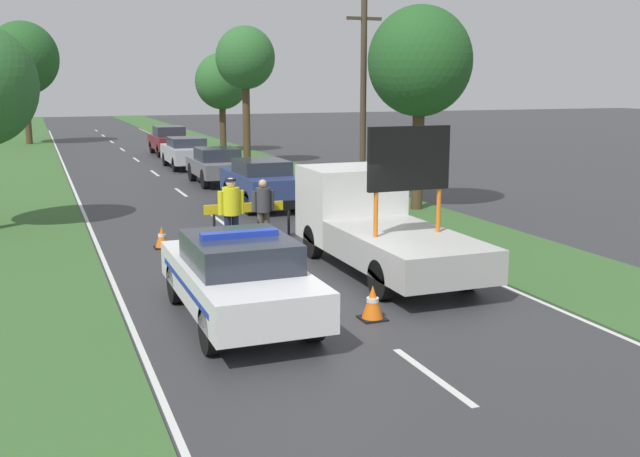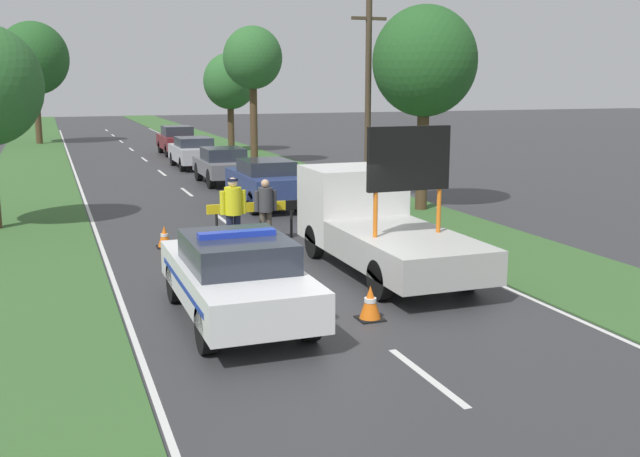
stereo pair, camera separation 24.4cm
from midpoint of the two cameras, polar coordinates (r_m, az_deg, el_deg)
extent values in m
plane|color=#333335|center=(13.83, 1.81, -6.04)|extent=(160.00, 160.00, 0.00)
cube|color=silver|center=(10.87, 8.77, -11.06)|extent=(0.12, 2.25, 0.01)
cube|color=silver|center=(16.41, -1.90, -3.26)|extent=(0.12, 2.25, 0.01)
cube|color=silver|center=(22.37, -6.96, 0.56)|extent=(0.12, 2.25, 0.01)
cube|color=silver|center=(28.49, -9.88, 2.76)|extent=(0.12, 2.25, 0.01)
cube|color=silver|center=(34.68, -11.76, 4.18)|extent=(0.12, 2.25, 0.01)
cube|color=silver|center=(40.91, -13.07, 5.16)|extent=(0.12, 2.25, 0.01)
cube|color=silver|center=(47.17, -14.04, 5.88)|extent=(0.12, 2.25, 0.01)
cube|color=silver|center=(53.44, -14.79, 6.43)|extent=(0.12, 2.25, 0.01)
cube|color=silver|center=(59.73, -15.38, 6.86)|extent=(0.12, 2.25, 0.01)
cube|color=silver|center=(66.02, -15.85, 7.21)|extent=(0.12, 2.25, 0.01)
cube|color=silver|center=(31.36, -17.65, 3.16)|extent=(0.10, 72.14, 0.01)
cube|color=silver|center=(32.51, -4.49, 3.92)|extent=(0.10, 72.14, 0.01)
cube|color=#38602D|center=(32.52, -21.02, 3.23)|extent=(3.52, 120.00, 0.03)
cube|color=#38602D|center=(34.17, -2.02, 4.32)|extent=(3.52, 120.00, 0.03)
cube|color=white|center=(13.03, -5.89, -4.01)|extent=(1.88, 4.65, 0.63)
cube|color=#282D38|center=(12.76, -5.79, -1.72)|extent=(1.66, 2.14, 0.50)
cylinder|color=black|center=(14.32, -10.49, -4.06)|extent=(0.24, 0.75, 0.75)
cylinder|color=black|center=(14.66, -4.14, -3.54)|extent=(0.24, 0.75, 0.75)
cylinder|color=black|center=(11.60, -8.06, -7.63)|extent=(0.24, 0.75, 0.75)
cylinder|color=black|center=(12.02, -0.32, -6.84)|extent=(0.24, 0.75, 0.75)
cube|color=#1E38C6|center=(12.70, -5.81, -0.41)|extent=(1.32, 0.24, 0.10)
cube|color=#193399|center=(13.02, -5.89, -3.88)|extent=(1.89, 3.82, 0.10)
cube|color=black|center=(15.28, -8.07, -2.04)|extent=(1.04, 0.08, 0.38)
cube|color=white|center=(17.77, 2.85, 1.95)|extent=(2.13, 1.86, 1.72)
cube|color=#232833|center=(18.55, 1.77, 3.32)|extent=(1.81, 0.04, 0.76)
cube|color=#B2B2AD|center=(15.28, 7.08, -1.67)|extent=(2.13, 3.96, 0.66)
cylinder|color=#D16619|center=(14.82, 4.71, 1.05)|extent=(0.09, 0.09, 0.90)
cylinder|color=#D16619|center=(15.46, 9.49, 1.35)|extent=(0.09, 0.09, 0.90)
cube|color=black|center=(14.98, 7.25, 5.31)|extent=(1.77, 0.12, 1.28)
cylinder|color=black|center=(17.58, -0.01, -0.98)|extent=(0.24, 0.78, 0.78)
cylinder|color=black|center=(18.30, 5.55, -0.55)|extent=(0.24, 0.78, 0.78)
cylinder|color=black|center=(14.26, 5.10, -3.92)|extent=(0.24, 0.78, 0.78)
cylinder|color=black|center=(15.14, 11.61, -3.22)|extent=(0.24, 0.78, 0.78)
cylinder|color=black|center=(19.30, -7.51, 0.00)|extent=(0.07, 0.07, 0.76)
cylinder|color=black|center=(19.82, -1.84, 0.38)|extent=(0.07, 0.07, 0.76)
cube|color=yellow|center=(19.21, -7.67, 1.46)|extent=(0.42, 0.08, 0.24)
cube|color=black|center=(19.30, -6.46, 1.53)|extent=(0.42, 0.08, 0.24)
cube|color=yellow|center=(19.40, -5.26, 1.61)|extent=(0.42, 0.08, 0.24)
cube|color=black|center=(19.51, -4.07, 1.68)|extent=(0.42, 0.08, 0.24)
cube|color=yellow|center=(19.62, -2.90, 1.75)|extent=(0.42, 0.08, 0.24)
cube|color=black|center=(19.75, -1.74, 1.82)|extent=(0.42, 0.08, 0.24)
cylinder|color=#191E38|center=(18.35, -6.50, -0.34)|extent=(0.17, 0.17, 0.90)
cylinder|color=#191E38|center=(18.39, -5.94, -0.31)|extent=(0.17, 0.17, 0.90)
cylinder|color=yellow|center=(18.23, -6.27, 2.10)|extent=(0.41, 0.41, 0.68)
cylinder|color=yellow|center=(18.18, -7.05, 1.95)|extent=(0.14, 0.14, 0.57)
cylinder|color=yellow|center=(18.30, -5.48, 2.04)|extent=(0.14, 0.14, 0.57)
sphere|color=beige|center=(18.17, -6.30, 3.52)|extent=(0.23, 0.23, 0.23)
cylinder|color=#141933|center=(18.16, -6.30, 3.72)|extent=(0.27, 0.27, 0.06)
cylinder|color=brown|center=(19.16, -4.03, 0.07)|extent=(0.15, 0.15, 0.82)
cylinder|color=brown|center=(19.20, -3.55, 0.10)|extent=(0.15, 0.15, 0.82)
cylinder|color=#3D3D42|center=(19.05, -3.82, 2.21)|extent=(0.38, 0.38, 0.62)
cylinder|color=#3D3D42|center=(19.00, -4.50, 2.08)|extent=(0.12, 0.12, 0.52)
cylinder|color=#3D3D42|center=(19.12, -3.14, 2.15)|extent=(0.12, 0.12, 0.52)
sphere|color=tan|center=(18.99, -3.84, 3.44)|extent=(0.21, 0.21, 0.21)
cube|color=black|center=(19.10, -11.38, -1.37)|extent=(0.40, 0.40, 0.03)
cone|color=orange|center=(19.04, -11.41, -0.56)|extent=(0.34, 0.34, 0.52)
cylinder|color=white|center=(19.04, -11.41, -0.49)|extent=(0.19, 0.19, 0.07)
cube|color=black|center=(13.20, 4.36, -6.86)|extent=(0.44, 0.44, 0.03)
cone|color=orange|center=(13.10, 4.38, -5.59)|extent=(0.38, 0.38, 0.58)
cylinder|color=white|center=(13.10, 4.39, -5.46)|extent=(0.21, 0.21, 0.08)
cube|color=navy|center=(24.71, -3.91, 3.38)|extent=(1.73, 4.19, 0.75)
cube|color=#282D38|center=(24.52, -3.84, 4.73)|extent=(1.52, 1.93, 0.44)
cylinder|color=black|center=(25.82, -6.29, 2.83)|extent=(0.24, 0.75, 0.75)
cylinder|color=black|center=(26.21, -3.12, 3.01)|extent=(0.24, 0.75, 0.75)
cylinder|color=black|center=(23.33, -4.76, 1.97)|extent=(0.24, 0.75, 0.75)
cylinder|color=black|center=(23.76, -1.29, 2.17)|extent=(0.24, 0.75, 0.75)
cube|color=slate|center=(30.56, -7.18, 4.67)|extent=(1.75, 3.94, 0.58)
cube|color=#282D38|center=(30.39, -7.16, 5.65)|extent=(1.54, 1.81, 0.50)
cylinder|color=black|center=(31.62, -9.00, 4.31)|extent=(0.24, 0.77, 0.77)
cylinder|color=black|center=(31.94, -6.34, 4.45)|extent=(0.24, 0.77, 0.77)
cylinder|color=black|center=(29.25, -8.07, 3.79)|extent=(0.24, 0.77, 0.77)
cylinder|color=black|center=(29.60, -5.21, 3.94)|extent=(0.24, 0.77, 0.77)
cube|color=#B2B2B7|center=(36.40, -9.42, 5.66)|extent=(1.77, 4.23, 0.70)
cube|color=#282D38|center=(36.22, -9.41, 6.53)|extent=(1.56, 1.94, 0.43)
cylinder|color=black|center=(37.59, -10.93, 5.24)|extent=(0.24, 0.66, 0.66)
cylinder|color=black|center=(37.86, -8.63, 5.35)|extent=(0.24, 0.66, 0.66)
cylinder|color=black|center=(35.01, -10.24, 4.84)|extent=(0.24, 0.66, 0.66)
cylinder|color=black|center=(35.31, -7.78, 4.96)|extent=(0.24, 0.66, 0.66)
cube|color=maroon|center=(43.20, -10.67, 6.50)|extent=(1.74, 4.25, 0.71)
cube|color=#282D38|center=(43.03, -10.67, 7.32)|extent=(1.53, 1.95, 0.54)
cylinder|color=black|center=(44.41, -11.90, 6.12)|extent=(0.24, 0.71, 0.71)
cylinder|color=black|center=(44.64, -9.98, 6.22)|extent=(0.24, 0.71, 0.71)
cylinder|color=black|center=(41.81, -11.37, 5.84)|extent=(0.24, 0.71, 0.71)
cylinder|color=black|center=(42.06, -9.34, 5.94)|extent=(0.24, 0.71, 0.71)
cylinder|color=#4C3823|center=(37.14, -4.88, 8.01)|extent=(0.37, 0.37, 4.12)
ellipsoid|color=#2D662D|center=(37.10, -4.96, 12.85)|extent=(2.86, 2.86, 3.00)
cylinder|color=#4C3823|center=(44.23, -6.64, 7.70)|extent=(0.37, 0.37, 2.93)
ellipsoid|color=#2D662D|center=(44.15, -6.71, 11.09)|extent=(3.06, 3.06, 3.21)
cylinder|color=#4C3823|center=(24.15, 8.08, 5.47)|extent=(0.38, 0.38, 3.47)
ellipsoid|color=#235623|center=(24.04, 8.28, 12.51)|extent=(3.26, 3.26, 3.43)
cylinder|color=#4C3823|center=(52.85, -20.59, 8.14)|extent=(0.41, 0.41, 3.87)
ellipsoid|color=#235623|center=(52.82, -20.86, 12.04)|extent=(4.45, 4.45, 4.67)
cylinder|color=#473828|center=(24.81, 3.96, 9.47)|extent=(0.20, 0.20, 6.73)
cube|color=#473828|center=(24.87, 4.05, 15.68)|extent=(1.20, 0.10, 0.10)
camera|label=1|loc=(0.12, -89.55, 0.09)|focal=42.00mm
camera|label=2|loc=(0.12, 90.45, -0.09)|focal=42.00mm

